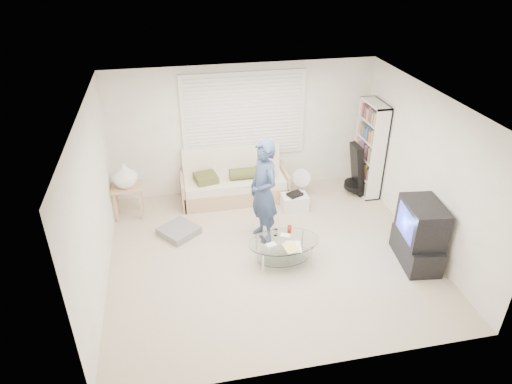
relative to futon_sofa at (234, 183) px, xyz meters
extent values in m
plane|color=tan|center=(0.27, -1.87, -0.32)|extent=(5.00, 5.00, 0.00)
cube|color=beige|center=(0.27, 0.38, 0.93)|extent=(5.00, 0.02, 2.50)
cube|color=beige|center=(0.27, -4.12, 0.93)|extent=(5.00, 0.02, 2.50)
cube|color=beige|center=(-2.23, -1.87, 0.93)|extent=(0.02, 4.50, 2.50)
cube|color=beige|center=(2.77, -1.87, 0.93)|extent=(0.02, 4.50, 2.50)
cube|color=white|center=(0.27, -1.87, 2.18)|extent=(5.00, 4.50, 0.02)
cube|color=white|center=(0.27, 0.35, 1.23)|extent=(2.32, 0.06, 1.62)
cube|color=black|center=(0.27, 0.33, 1.23)|extent=(2.20, 0.01, 1.50)
cube|color=silver|center=(0.27, 0.31, 1.23)|extent=(2.16, 0.04, 1.50)
cube|color=silver|center=(0.27, 0.33, 1.23)|extent=(2.32, 0.08, 1.62)
cube|color=tan|center=(0.00, -0.04, -0.17)|extent=(1.96, 0.78, 0.31)
cube|color=beige|center=(0.00, -0.06, 0.07)|extent=(1.88, 0.72, 0.16)
cube|color=beige|center=(0.00, 0.27, 0.36)|extent=(1.88, 0.22, 0.60)
cube|color=tan|center=(-0.98, -0.04, -0.05)|extent=(0.06, 0.78, 0.55)
cube|color=tan|center=(0.98, -0.04, -0.05)|extent=(0.06, 0.78, 0.55)
cube|color=brown|center=(-0.54, -0.09, 0.22)|extent=(0.46, 0.46, 0.14)
cylinder|color=brown|center=(0.15, -0.12, 0.25)|extent=(0.49, 0.22, 0.22)
cube|color=#463223|center=(0.59, -0.06, 0.21)|extent=(0.41, 0.41, 0.12)
cube|color=slate|center=(-1.12, -1.03, -0.26)|extent=(0.79, 0.79, 0.13)
cube|color=tan|center=(-1.95, -0.26, 0.27)|extent=(0.54, 0.43, 0.04)
cube|color=tan|center=(-2.17, -0.42, -0.03)|extent=(0.04, 0.04, 0.58)
cube|color=tan|center=(-1.74, -0.42, -0.03)|extent=(0.04, 0.04, 0.58)
cube|color=tan|center=(-2.17, -0.10, -0.03)|extent=(0.04, 0.04, 0.58)
cube|color=tan|center=(-1.74, -0.10, -0.03)|extent=(0.04, 0.04, 0.58)
imported|color=white|center=(-1.95, -0.26, 0.52)|extent=(0.43, 0.43, 0.45)
cube|color=white|center=(2.60, -0.25, 0.59)|extent=(0.29, 0.77, 1.83)
cube|color=black|center=(2.36, -0.31, 0.22)|extent=(0.28, 0.37, 1.04)
cylinder|color=black|center=(2.32, -0.31, -0.13)|extent=(0.37, 0.38, 0.16)
cylinder|color=white|center=(1.27, -0.18, -0.31)|extent=(0.24, 0.24, 0.03)
cylinder|color=white|center=(1.27, -0.18, -0.16)|extent=(0.03, 0.03, 0.31)
cylinder|color=white|center=(1.27, -0.18, 0.09)|extent=(0.37, 0.24, 0.36)
cylinder|color=white|center=(1.27, -0.18, 0.09)|extent=(0.11, 0.09, 0.09)
cube|color=white|center=(1.03, -0.62, -0.18)|extent=(0.48, 0.34, 0.29)
cube|color=black|center=(1.03, -0.62, -0.01)|extent=(0.32, 0.28, 0.05)
cube|color=black|center=(2.47, -2.50, -0.11)|extent=(0.62, 1.00, 0.42)
cube|color=black|center=(2.47, -2.50, 0.40)|extent=(0.62, 0.85, 0.61)
cube|color=#4852E7|center=(2.22, -2.47, 0.40)|extent=(0.09, 0.60, 0.46)
ellipsoid|color=silver|center=(0.43, -2.14, 0.08)|extent=(1.13, 0.75, 0.02)
ellipsoid|color=silver|center=(0.43, -2.14, -0.20)|extent=(0.86, 0.57, 0.01)
cylinder|color=silver|center=(0.06, -2.37, -0.13)|extent=(0.03, 0.03, 0.38)
cylinder|color=silver|center=(0.82, -2.34, -0.13)|extent=(0.03, 0.03, 0.38)
cylinder|color=silver|center=(0.04, -1.93, -0.13)|extent=(0.03, 0.03, 0.38)
cylinder|color=silver|center=(0.80, -1.90, -0.13)|extent=(0.03, 0.03, 0.38)
cube|color=white|center=(0.21, -2.23, 0.10)|extent=(0.17, 0.14, 0.04)
cube|color=white|center=(0.48, -2.03, 0.10)|extent=(0.18, 0.16, 0.04)
cylinder|color=silver|center=(0.34, -1.96, 0.14)|extent=(0.06, 0.06, 0.11)
cylinder|color=red|center=(0.57, -1.93, 0.15)|extent=(0.07, 0.07, 0.12)
cube|color=black|center=(0.13, -2.03, 0.10)|extent=(0.08, 0.18, 0.02)
cube|color=white|center=(0.54, -2.31, 0.09)|extent=(0.27, 0.33, 0.01)
cube|color=#D4C962|center=(0.49, -2.33, 0.10)|extent=(0.23, 0.29, 0.01)
imported|color=navy|center=(0.27, -1.40, 0.56)|extent=(0.58, 0.73, 1.76)
camera|label=1|loc=(-1.11, -7.60, 4.17)|focal=32.00mm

